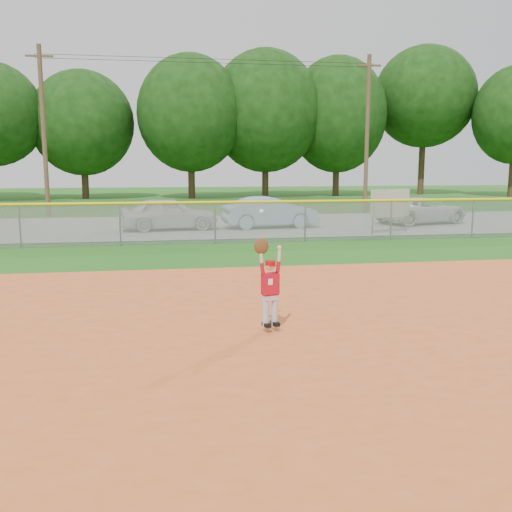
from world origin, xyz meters
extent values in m
plane|color=#1D5513|center=(0.00, 0.00, 0.00)|extent=(120.00, 120.00, 0.00)
cube|color=#C55523|center=(0.00, -3.00, 0.02)|extent=(24.00, 16.00, 0.04)
cube|color=gray|center=(0.00, 16.00, 0.01)|extent=(44.00, 10.00, 0.03)
imported|color=silver|center=(-1.59, 14.47, 0.73)|extent=(4.27, 2.04, 1.41)
imported|color=#7DA0BB|center=(2.89, 14.61, 0.72)|extent=(4.30, 1.84, 1.38)
imported|color=silver|center=(10.38, 15.20, 0.65)|extent=(4.91, 3.30, 1.25)
cylinder|color=gray|center=(6.54, 11.56, 0.69)|extent=(0.07, 0.07, 1.37)
cylinder|color=gray|center=(8.25, 12.20, 0.69)|extent=(0.07, 0.07, 1.37)
cube|color=beige|center=(7.39, 11.88, 1.26)|extent=(1.95, 0.77, 1.14)
cube|color=gray|center=(0.00, 10.00, 0.75)|extent=(40.00, 0.03, 1.50)
cylinder|color=yellow|center=(0.00, 10.00, 1.50)|extent=(40.00, 0.10, 0.10)
cylinder|color=gray|center=(-6.67, 10.00, 0.75)|extent=(0.06, 0.06, 1.50)
cylinder|color=gray|center=(-3.33, 10.00, 0.75)|extent=(0.06, 0.06, 1.50)
cylinder|color=gray|center=(0.00, 10.00, 0.75)|extent=(0.06, 0.06, 1.50)
cylinder|color=gray|center=(3.33, 10.00, 0.75)|extent=(0.06, 0.06, 1.50)
cylinder|color=gray|center=(6.67, 10.00, 0.75)|extent=(0.06, 0.06, 1.50)
cylinder|color=gray|center=(10.00, 10.00, 0.75)|extent=(0.06, 0.06, 1.50)
cylinder|color=#4C3823|center=(-8.00, 22.00, 4.50)|extent=(0.24, 0.24, 9.00)
cube|color=#4C3823|center=(-8.00, 22.00, 8.40)|extent=(1.40, 0.10, 0.10)
cylinder|color=#4C3823|center=(10.00, 22.00, 4.50)|extent=(0.24, 0.24, 9.00)
cube|color=#4C3823|center=(10.00, 22.00, 8.40)|extent=(1.40, 0.10, 0.10)
cylinder|color=black|center=(1.00, 22.00, 8.30)|extent=(18.50, 0.02, 0.02)
cylinder|color=black|center=(1.00, 22.00, 8.50)|extent=(18.50, 0.02, 0.02)
cylinder|color=#422D1C|center=(-8.07, 38.17, 2.05)|extent=(0.56, 0.56, 4.11)
ellipsoid|color=#193F0F|center=(-8.07, 38.17, 6.07)|extent=(8.19, 8.19, 8.39)
cylinder|color=#422D1C|center=(0.53, 37.14, 2.32)|extent=(0.56, 0.56, 4.64)
ellipsoid|color=#193F0F|center=(0.53, 37.14, 6.86)|extent=(8.57, 8.57, 9.43)
cylinder|color=#422D1C|center=(6.92, 38.34, 2.44)|extent=(0.56, 0.56, 4.89)
ellipsoid|color=#193F0F|center=(6.92, 38.34, 7.22)|extent=(9.41, 9.41, 10.28)
cylinder|color=#422D1C|center=(13.43, 39.01, 2.39)|extent=(0.56, 0.56, 4.78)
ellipsoid|color=#193F0F|center=(13.43, 39.01, 7.06)|extent=(8.62, 8.62, 10.06)
cylinder|color=#422D1C|center=(21.93, 39.94, 2.99)|extent=(0.56, 0.56, 5.99)
ellipsoid|color=#193F0F|center=(21.93, 39.94, 8.85)|extent=(9.18, 9.18, 9.14)
cylinder|color=#422D1C|center=(28.03, 35.14, 2.35)|extent=(0.56, 0.56, 4.69)
cylinder|color=silver|center=(-0.15, -1.12, 0.37)|extent=(0.13, 0.13, 0.47)
cylinder|color=silver|center=(0.01, -1.07, 0.37)|extent=(0.13, 0.13, 0.47)
cube|color=black|center=(-0.14, -1.14, 0.17)|extent=(0.15, 0.21, 0.07)
cube|color=black|center=(0.02, -1.09, 0.17)|extent=(0.15, 0.21, 0.07)
cube|color=silver|center=(-0.07, -1.09, 0.63)|extent=(0.27, 0.20, 0.09)
cube|color=maroon|center=(-0.07, -1.09, 0.69)|extent=(0.29, 0.21, 0.04)
cube|color=#B90D1C|center=(-0.07, -1.09, 0.87)|extent=(0.32, 0.23, 0.36)
cube|color=white|center=(-0.08, -1.18, 0.92)|extent=(0.08, 0.03, 0.10)
sphere|color=beige|center=(-0.07, -1.09, 1.18)|extent=(0.20, 0.20, 0.16)
cylinder|color=#A70B0A|center=(-0.07, -1.09, 1.22)|extent=(0.20, 0.20, 0.08)
cube|color=#A70B0A|center=(-0.04, -1.17, 1.19)|extent=(0.14, 0.13, 0.02)
cylinder|color=#B90D1C|center=(-0.21, -1.14, 1.14)|extent=(0.11, 0.09, 0.20)
cylinder|color=beige|center=(-0.23, -1.14, 1.34)|extent=(0.08, 0.07, 0.21)
ellipsoid|color=#4C2D14|center=(-0.23, -1.14, 1.52)|extent=(0.27, 0.18, 0.28)
sphere|color=white|center=(-0.23, -1.14, 2.10)|extent=(0.09, 0.09, 0.07)
cylinder|color=#B90D1C|center=(0.08, -1.05, 1.14)|extent=(0.11, 0.09, 0.20)
cylinder|color=beige|center=(0.10, -1.04, 1.34)|extent=(0.08, 0.07, 0.21)
sphere|color=beige|center=(0.10, -1.04, 1.47)|extent=(0.09, 0.09, 0.08)
camera|label=1|loc=(-1.82, -10.36, 2.88)|focal=40.00mm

